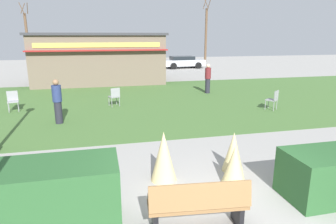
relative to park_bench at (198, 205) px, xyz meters
name	(u,v)px	position (x,y,z in m)	size (l,w,h in m)	color
ground_plane	(220,223)	(0.45, 0.08, -0.48)	(80.00, 80.00, 0.00)	#999691
lawn_patch	(140,101)	(0.45, 10.47, -0.48)	(36.00, 12.00, 0.01)	#446B33
park_bench	(198,205)	(0.00, 0.00, 0.00)	(1.74, 0.69, 0.95)	olive
hedge_left	(37,200)	(-2.64, 0.54, 0.13)	(2.71, 1.10, 1.22)	#28562B
ornamental_grass_behind_left	(233,152)	(1.59, 2.01, 0.01)	(0.52, 0.52, 0.99)	#D1BC7F
ornamental_grass_behind_right	(235,165)	(1.33, 1.39, -0.03)	(0.56, 0.56, 0.91)	#D1BC7F
ornamental_grass_behind_center	(164,156)	(-0.18, 1.91, 0.10)	(0.60, 0.60, 1.17)	#D1BC7F
food_kiosk	(99,58)	(-1.46, 17.37, 1.24)	(8.93, 4.93, 3.42)	#6B5B4C
cafe_chair_west	(13,99)	(-5.30, 9.68, 0.05)	(0.53, 0.53, 0.89)	gray
cafe_chair_east	(115,95)	(-0.88, 9.59, 0.05)	(0.56, 0.56, 0.89)	gray
cafe_chair_center	(274,98)	(6.01, 7.27, 0.05)	(0.62, 0.62, 0.89)	gray
person_strolling	(208,78)	(4.54, 11.72, 0.38)	(0.34, 0.34, 1.69)	#23232D
person_standing	(57,101)	(-3.11, 7.25, 0.38)	(0.34, 0.34, 1.69)	#23232D
parked_car_west_slot	(75,64)	(-3.71, 25.19, 0.16)	(4.34, 2.33, 1.20)	black
parked_car_center_slot	(127,63)	(1.13, 25.19, 0.16)	(4.20, 2.06, 1.20)	navy
parked_car_east_slot	(183,62)	(6.91, 25.19, 0.16)	(4.24, 2.13, 1.20)	#B7BABF
tree_left_bg	(206,34)	(11.45, 31.05, 2.89)	(0.91, 0.96, 7.47)	brown
tree_right_bg	(27,38)	(-9.08, 31.85, 2.48)	(0.91, 0.96, 6.66)	brown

